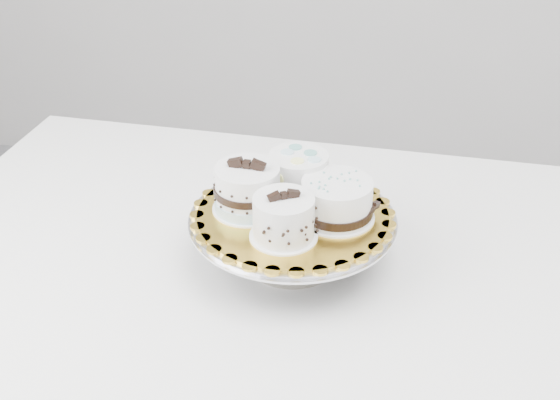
% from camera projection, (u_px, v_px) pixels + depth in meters
% --- Properties ---
extents(table, '(1.33, 0.90, 0.75)m').
position_uv_depth(table, '(276.00, 287.00, 1.23)').
color(table, white).
rests_on(table, floor).
extents(cake_stand, '(0.34, 0.34, 0.09)m').
position_uv_depth(cake_stand, '(293.00, 230.00, 1.15)').
color(cake_stand, gray).
rests_on(cake_stand, table).
extents(cake_board, '(0.33, 0.33, 0.00)m').
position_uv_depth(cake_board, '(293.00, 214.00, 1.14)').
color(cake_board, gold).
rests_on(cake_board, cake_stand).
extents(cake_swirl, '(0.13, 0.13, 0.08)m').
position_uv_depth(cake_swirl, '(284.00, 219.00, 1.06)').
color(cake_swirl, white).
rests_on(cake_swirl, cake_board).
extents(cake_banded, '(0.12, 0.12, 0.10)m').
position_uv_depth(cake_banded, '(248.00, 190.00, 1.13)').
color(cake_banded, white).
rests_on(cake_banded, cake_board).
extents(cake_dots, '(0.12, 0.12, 0.08)m').
position_uv_depth(cake_dots, '(298.00, 174.00, 1.17)').
color(cake_dots, white).
rests_on(cake_dots, cake_board).
extents(cake_ribbon, '(0.14, 0.14, 0.07)m').
position_uv_depth(cake_ribbon, '(337.00, 201.00, 1.11)').
color(cake_ribbon, white).
rests_on(cake_ribbon, cake_board).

